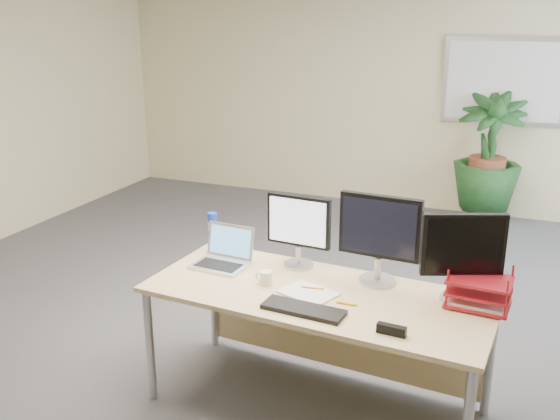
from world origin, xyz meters
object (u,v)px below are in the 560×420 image
at_px(monitor_right, 380,234).
at_px(monitor_left, 299,226).
at_px(desk, 324,309).
at_px(laptop, 224,255).
at_px(floor_plant, 488,157).

bearing_deg(monitor_right, monitor_left, 173.44).
xyz_separation_m(desk, monitor_right, (0.28, 0.15, 0.47)).
relative_size(desk, monitor_right, 3.78).
height_order(desk, laptop, laptop).
height_order(desk, monitor_left, monitor_left).
xyz_separation_m(desk, laptop, (-0.69, 0.06, 0.22)).
relative_size(desk, laptop, 5.81).
bearing_deg(floor_plant, desk, -99.10).
relative_size(floor_plant, laptop, 4.31).
xyz_separation_m(monitor_left, monitor_right, (0.52, -0.06, 0.04)).
distance_m(desk, floor_plant, 3.95).
relative_size(desk, floor_plant, 1.35).
relative_size(floor_plant, monitor_right, 2.81).
distance_m(desk, monitor_right, 0.56).
bearing_deg(floor_plant, monitor_left, -103.22).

